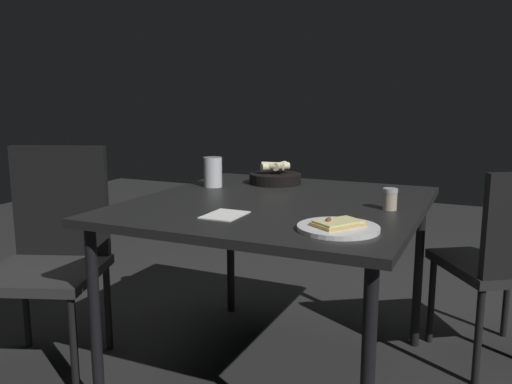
{
  "coord_description": "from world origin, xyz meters",
  "views": [
    {
      "loc": [
        -1.84,
        -0.74,
        1.13
      ],
      "look_at": [
        -0.07,
        0.06,
        0.78
      ],
      "focal_mm": 36.76,
      "sensor_mm": 36.0,
      "label": 1
    }
  ],
  "objects_px": {
    "pepper_shaker": "(390,200)",
    "chair_far": "(511,255)",
    "beer_glass": "(213,174)",
    "dining_table": "(278,215)",
    "bread_basket": "(276,177)",
    "chair_near": "(52,245)",
    "pizza_plate": "(338,227)"
  },
  "relations": [
    {
      "from": "pepper_shaker",
      "to": "chair_far",
      "type": "relative_size",
      "value": 0.09
    },
    {
      "from": "beer_glass",
      "to": "pepper_shaker",
      "type": "xyz_separation_m",
      "value": [
        -0.17,
        -0.81,
        -0.02
      ]
    },
    {
      "from": "dining_table",
      "to": "beer_glass",
      "type": "bearing_deg",
      "value": 65.33
    },
    {
      "from": "beer_glass",
      "to": "chair_far",
      "type": "xyz_separation_m",
      "value": [
        0.28,
        -1.23,
        -0.3
      ]
    },
    {
      "from": "dining_table",
      "to": "bread_basket",
      "type": "distance_m",
      "value": 0.42
    },
    {
      "from": "chair_near",
      "to": "dining_table",
      "type": "bearing_deg",
      "value": -74.4
    },
    {
      "from": "pizza_plate",
      "to": "bread_basket",
      "type": "xyz_separation_m",
      "value": [
        0.72,
        0.5,
        0.02
      ]
    },
    {
      "from": "dining_table",
      "to": "beer_glass",
      "type": "xyz_separation_m",
      "value": [
        0.18,
        0.39,
        0.11
      ]
    },
    {
      "from": "beer_glass",
      "to": "chair_near",
      "type": "relative_size",
      "value": 0.14
    },
    {
      "from": "beer_glass",
      "to": "bread_basket",
      "type": "bearing_deg",
      "value": -48.49
    },
    {
      "from": "beer_glass",
      "to": "pepper_shaker",
      "type": "height_order",
      "value": "beer_glass"
    },
    {
      "from": "pepper_shaker",
      "to": "chair_near",
      "type": "bearing_deg",
      "value": 101.33
    },
    {
      "from": "chair_near",
      "to": "chair_far",
      "type": "height_order",
      "value": "chair_near"
    },
    {
      "from": "beer_glass",
      "to": "pepper_shaker",
      "type": "bearing_deg",
      "value": -101.58
    },
    {
      "from": "bread_basket",
      "to": "pepper_shaker",
      "type": "distance_m",
      "value": 0.69
    },
    {
      "from": "dining_table",
      "to": "pizza_plate",
      "type": "bearing_deg",
      "value": -136.04
    },
    {
      "from": "chair_far",
      "to": "dining_table",
      "type": "bearing_deg",
      "value": 118.61
    },
    {
      "from": "pepper_shaker",
      "to": "chair_far",
      "type": "bearing_deg",
      "value": -43.15
    },
    {
      "from": "dining_table",
      "to": "beer_glass",
      "type": "height_order",
      "value": "beer_glass"
    },
    {
      "from": "bread_basket",
      "to": "beer_glass",
      "type": "height_order",
      "value": "beer_glass"
    },
    {
      "from": "bread_basket",
      "to": "chair_near",
      "type": "relative_size",
      "value": 0.26
    },
    {
      "from": "bread_basket",
      "to": "chair_near",
      "type": "bearing_deg",
      "value": 129.71
    },
    {
      "from": "chair_far",
      "to": "chair_near",
      "type": "bearing_deg",
      "value": 112.1
    },
    {
      "from": "bread_basket",
      "to": "beer_glass",
      "type": "xyz_separation_m",
      "value": [
        -0.2,
        0.22,
        0.03
      ]
    },
    {
      "from": "chair_far",
      "to": "beer_glass",
      "type": "bearing_deg",
      "value": 102.93
    },
    {
      "from": "beer_glass",
      "to": "chair_far",
      "type": "bearing_deg",
      "value": -77.07
    },
    {
      "from": "dining_table",
      "to": "chair_far",
      "type": "distance_m",
      "value": 0.98
    },
    {
      "from": "bread_basket",
      "to": "pepper_shaker",
      "type": "xyz_separation_m",
      "value": [
        -0.36,
        -0.59,
        0.0
      ]
    },
    {
      "from": "pepper_shaker",
      "to": "beer_glass",
      "type": "bearing_deg",
      "value": 78.42
    },
    {
      "from": "bread_basket",
      "to": "beer_glass",
      "type": "bearing_deg",
      "value": 131.51
    },
    {
      "from": "bread_basket",
      "to": "beer_glass",
      "type": "relative_size",
      "value": 1.8
    },
    {
      "from": "pizza_plate",
      "to": "chair_near",
      "type": "xyz_separation_m",
      "value": [
        0.09,
        1.26,
        -0.23
      ]
    }
  ]
}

